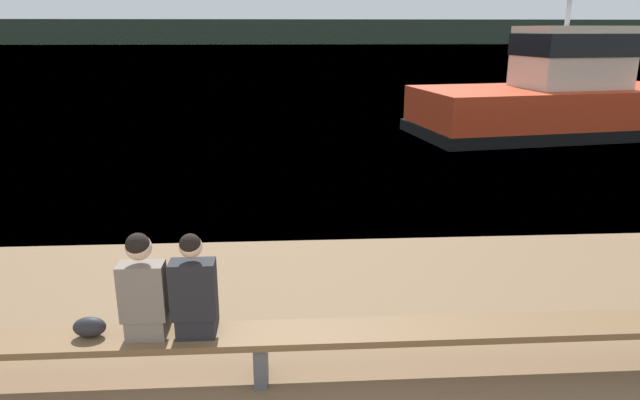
# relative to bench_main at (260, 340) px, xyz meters

# --- Properties ---
(water_surface) EXTENTS (240.00, 240.00, 0.00)m
(water_surface) POSITION_rel_bench_main_xyz_m (-0.30, 123.60, -0.40)
(water_surface) COLOR teal
(water_surface) RESTS_ON ground
(far_shoreline) EXTENTS (600.00, 12.00, 5.25)m
(far_shoreline) POSITION_rel_bench_main_xyz_m (-0.30, 130.53, 2.22)
(far_shoreline) COLOR #2D3D2D
(far_shoreline) RESTS_ON ground
(bench_main) EXTENTS (9.00, 0.46, 0.48)m
(bench_main) POSITION_rel_bench_main_xyz_m (0.00, 0.00, 0.00)
(bench_main) COLOR brown
(bench_main) RESTS_ON ground
(person_left) EXTENTS (0.40, 0.42, 1.00)m
(person_left) POSITION_rel_bench_main_xyz_m (-1.01, 0.01, 0.52)
(person_left) COLOR #70665B
(person_left) RESTS_ON bench_main
(person_right) EXTENTS (0.40, 0.41, 0.98)m
(person_right) POSITION_rel_bench_main_xyz_m (-0.57, 0.01, 0.49)
(person_right) COLOR black
(person_right) RESTS_ON bench_main
(shopping_bag) EXTENTS (0.29, 0.16, 0.19)m
(shopping_bag) POSITION_rel_bench_main_xyz_m (-1.52, 0.03, 0.17)
(shopping_bag) COLOR #232328
(shopping_bag) RESTS_ON bench_main
(tugboat_red) EXTENTS (9.05, 5.02, 5.44)m
(tugboat_red) POSITION_rel_bench_main_xyz_m (8.64, 12.53, 0.61)
(tugboat_red) COLOR red
(tugboat_red) RESTS_ON water_surface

